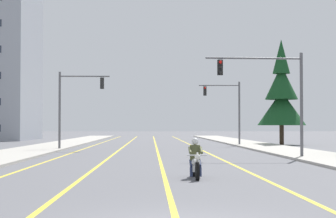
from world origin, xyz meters
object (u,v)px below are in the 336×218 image
(motorcycle_with_rider, at_px, (195,162))
(traffic_signal_mid_right, at_px, (228,104))
(conifer_tree_right_verge_far, at_px, (281,96))
(traffic_signal_near_left, at_px, (74,99))
(traffic_signal_near_right, at_px, (273,87))

(motorcycle_with_rider, height_order, traffic_signal_mid_right, traffic_signal_mid_right)
(conifer_tree_right_verge_far, bearing_deg, motorcycle_with_rider, -107.60)
(traffic_signal_near_left, relative_size, conifer_tree_right_verge_far, 0.58)
(motorcycle_with_rider, distance_m, traffic_signal_near_right, 14.06)
(motorcycle_with_rider, xyz_separation_m, traffic_signal_near_left, (-7.72, 24.75, 3.46))
(traffic_signal_near_left, bearing_deg, traffic_signal_near_right, -42.94)
(traffic_signal_near_right, xyz_separation_m, traffic_signal_near_left, (-13.25, 12.33, -0.11))
(traffic_signal_near_right, relative_size, traffic_signal_near_left, 1.00)
(traffic_signal_near_right, height_order, conifer_tree_right_verge_far, conifer_tree_right_verge_far)
(traffic_signal_mid_right, xyz_separation_m, conifer_tree_right_verge_far, (5.72, 2.10, 0.85))
(traffic_signal_mid_right, bearing_deg, motorcycle_with_rider, -99.66)
(motorcycle_with_rider, distance_m, traffic_signal_mid_right, 35.03)
(conifer_tree_right_verge_far, bearing_deg, traffic_signal_near_right, -104.08)
(motorcycle_with_rider, distance_m, traffic_signal_near_left, 26.15)
(traffic_signal_near_right, distance_m, traffic_signal_mid_right, 21.95)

